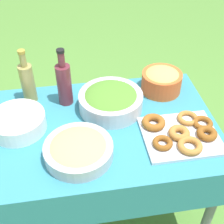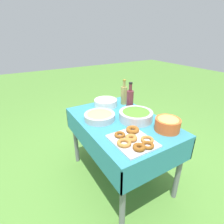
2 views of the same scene
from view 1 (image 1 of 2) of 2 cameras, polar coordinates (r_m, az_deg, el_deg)
The scene contains 9 objects.
ground_plane at distance 2.15m, azimuth -1.54°, elevation -17.34°, with size 14.00×14.00×0.00m, color #568C38.
picnic_table at distance 1.65m, azimuth -1.92°, elevation -5.46°, with size 1.17×0.78×0.75m.
salad_bowl at distance 1.64m, azimuth -0.22°, elevation 2.23°, with size 0.34×0.34×0.11m.
pasta_bowl at distance 1.41m, azimuth -6.15°, elevation -6.82°, with size 0.31×0.31×0.08m.
donut_platter at distance 1.54m, azimuth 12.48°, elevation -3.74°, with size 0.38×0.33×0.05m.
plate_stack at distance 1.59m, azimuth -16.82°, elevation -1.83°, with size 0.27×0.27×0.08m.
olive_oil_bottle at distance 1.72m, azimuth -15.19°, elevation 5.39°, with size 0.07×0.07×0.31m.
wine_bottle at distance 1.66m, azimuth -8.74°, elevation 5.30°, with size 0.08×0.08×0.32m.
fruit_bowl at distance 1.78m, azimuth 9.06°, elevation 5.80°, with size 0.23×0.23×0.13m.
Camera 1 is at (0.13, 1.14, 1.82)m, focal length 50.00 mm.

